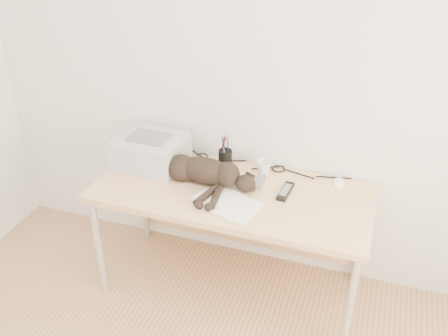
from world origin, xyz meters
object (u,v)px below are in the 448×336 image
(desk, at_px, (236,201))
(printer, at_px, (151,151))
(cat, at_px, (202,172))
(mug, at_px, (264,167))
(pen_cup, at_px, (225,158))
(mouse, at_px, (339,181))

(desk, distance_m, printer, 0.61)
(desk, xyz_separation_m, cat, (-0.19, -0.07, 0.21))
(desk, relative_size, mug, 16.82)
(cat, height_order, pen_cup, pen_cup)
(desk, bearing_deg, pen_cup, 128.61)
(printer, bearing_deg, cat, -15.53)
(cat, bearing_deg, mug, 36.53)
(desk, xyz_separation_m, mouse, (0.57, 0.18, 0.15))
(cat, distance_m, mouse, 0.80)
(desk, distance_m, pen_cup, 0.27)
(printer, bearing_deg, mouse, 6.99)
(pen_cup, distance_m, mouse, 0.69)
(printer, bearing_deg, pen_cup, 14.22)
(printer, relative_size, pen_cup, 1.97)
(desk, relative_size, pen_cup, 7.49)
(cat, bearing_deg, desk, 21.85)
(pen_cup, height_order, mouse, pen_cup)
(desk, bearing_deg, cat, -160.55)
(printer, relative_size, mug, 4.42)
(desk, height_order, printer, printer)
(cat, bearing_deg, pen_cup, 74.67)
(desk, height_order, cat, cat)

